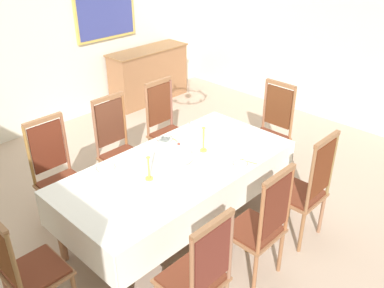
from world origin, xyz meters
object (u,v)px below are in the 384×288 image
object	(u,v)px
chair_south_a	(198,274)
candlestick_west	(149,166)
dining_table	(178,171)
chair_head_east	(271,129)
soup_tureen	(179,154)
spoon_secondary	(172,137)
bowl_near_left	(240,164)
chair_north_a	(58,173)
chair_head_west	(26,268)
sideboard	(149,75)
bowl_far_left	(196,125)
framed_painting	(104,1)
chair_south_c	(306,188)
chair_south_b	(260,225)
chair_north_b	(119,147)
bowl_near_right	(165,140)
bowl_far_right	(106,169)
spoon_primary	(244,160)
chair_north_c	(167,126)
candlestick_east	(204,137)

from	to	relation	value
chair_south_a	candlestick_west	xyz separation A→B (m)	(0.38, 0.96, 0.33)
dining_table	chair_head_east	size ratio (longest dim) A/B	2.03
soup_tureen	spoon_secondary	distance (m)	0.55
bowl_near_left	chair_north_a	bearing A→B (deg)	128.79
chair_north_a	chair_head_west	xyz separation A→B (m)	(-0.82, -0.96, -0.02)
sideboard	chair_head_east	bearing A→B (deg)	79.74
dining_table	bowl_far_left	bearing A→B (deg)	31.31
framed_painting	chair_south_a	bearing A→B (deg)	-118.72
spoon_secondary	chair_south_a	bearing A→B (deg)	-115.41
chair_south_a	framed_painting	xyz separation A→B (m)	(2.22, 4.05, 1.14)
dining_table	chair_south_c	bearing A→B (deg)	-52.23
chair_south_b	chair_north_b	bearing A→B (deg)	90.00
spoon_secondary	framed_painting	bearing A→B (deg)	78.86
chair_south_a	sideboard	distance (m)	4.73
chair_south_b	candlestick_west	xyz separation A→B (m)	(-0.37, 0.96, 0.33)
chair_north_a	bowl_near_right	world-z (taller)	chair_north_a
chair_head_west	chair_head_east	bearing A→B (deg)	90.00
chair_south_a	chair_head_west	world-z (taller)	chair_south_a
chair_south_b	spoon_secondary	xyz separation A→B (m)	(0.32, 1.39, 0.20)
sideboard	dining_table	bearing A→B (deg)	53.85
chair_south_a	bowl_far_left	size ratio (longest dim) A/B	6.61
chair_north_a	chair_south_b	distance (m)	2.06
candlestick_west	bowl_near_right	bearing A→B (deg)	35.81
chair_north_b	bowl_near_right	world-z (taller)	chair_north_b
bowl_near_right	sideboard	xyz separation A→B (m)	(1.87, 2.43, -0.33)
bowl_far_right	spoon_primary	world-z (taller)	bowl_far_right
soup_tureen	chair_north_a	bearing A→B (deg)	128.09
spoon_primary	bowl_far_right	bearing A→B (deg)	127.13
chair_north_c	spoon_primary	xyz separation A→B (m)	(-0.26, -1.37, 0.19)
bowl_far_right	chair_south_b	bearing A→B (deg)	-67.68
bowl_far_right	candlestick_west	bearing A→B (deg)	-65.18
chair_south_a	bowl_far_left	xyz separation A→B (m)	(1.45, 1.39, 0.22)
chair_north_b	candlestick_west	size ratio (longest dim) A/B	3.34
soup_tureen	spoon_secondary	xyz separation A→B (m)	(0.32, 0.43, -0.10)
chair_north_c	bowl_far_left	world-z (taller)	chair_north_c
soup_tureen	chair_south_c	bearing A→B (deg)	-52.78
chair_north_a	chair_north_c	size ratio (longest dim) A/B	1.00
spoon_primary	spoon_secondary	bearing A→B (deg)	85.41
bowl_near_left	bowl_far_left	xyz separation A→B (m)	(0.33, 0.88, 0.01)
chair_north_c	chair_head_east	world-z (taller)	chair_north_c
chair_north_a	chair_south_c	distance (m)	2.42
chair_north_b	sideboard	xyz separation A→B (m)	(2.06, 1.88, -0.12)
chair_south_b	chair_north_a	bearing A→B (deg)	111.44
sideboard	chair_head_west	bearing A→B (deg)	38.02
chair_north_c	bowl_far_left	xyz separation A→B (m)	(-0.03, -0.52, 0.21)
bowl_far_left	chair_north_a	bearing A→B (deg)	160.21
soup_tureen	candlestick_east	size ratio (longest dim) A/B	0.76
soup_tureen	chair_north_b	bearing A→B (deg)	89.94
chair_head_east	bowl_far_left	bearing A→B (deg)	62.78
chair_south_b	chair_head_east	distance (m)	1.82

